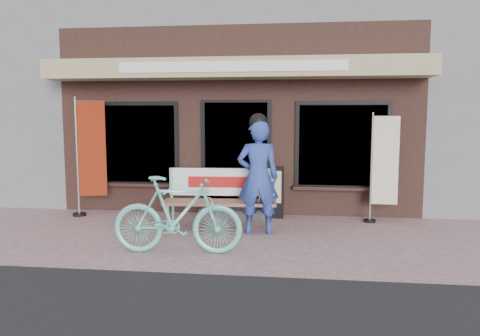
# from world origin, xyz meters

# --- Properties ---
(ground) EXTENTS (70.00, 70.00, 0.00)m
(ground) POSITION_xyz_m (0.00, 0.00, 0.00)
(ground) COLOR #B68B91
(ground) RESTS_ON ground
(storefront) EXTENTS (7.00, 6.77, 6.00)m
(storefront) POSITION_xyz_m (0.00, 4.96, 2.99)
(storefront) COLOR black
(storefront) RESTS_ON ground
(bench) EXTENTS (1.90, 0.59, 1.02)m
(bench) POSITION_xyz_m (-0.11, 0.78, 0.60)
(bench) COLOR #69CDBA
(bench) RESTS_ON ground
(person) EXTENTS (0.71, 0.51, 1.95)m
(person) POSITION_xyz_m (0.55, 0.53, 0.96)
(person) COLOR #2C3F98
(person) RESTS_ON ground
(bicycle) EXTENTS (1.84, 0.62, 1.09)m
(bicycle) POSITION_xyz_m (-0.46, -0.69, 0.54)
(bicycle) COLOR #69CDBA
(bicycle) RESTS_ON ground
(nobori_red) EXTENTS (0.67, 0.30, 2.26)m
(nobori_red) POSITION_xyz_m (-2.73, 1.50, 1.16)
(nobori_red) COLOR gray
(nobori_red) RESTS_ON ground
(nobori_cream) EXTENTS (0.57, 0.22, 1.96)m
(nobori_cream) POSITION_xyz_m (2.68, 1.58, 1.01)
(nobori_cream) COLOR gray
(nobori_cream) RESTS_ON ground
(menu_stand) EXTENTS (0.49, 0.14, 0.97)m
(menu_stand) POSITION_xyz_m (0.68, 1.70, 0.50)
(menu_stand) COLOR black
(menu_stand) RESTS_ON ground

